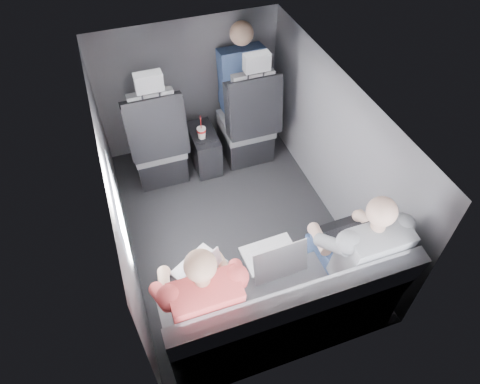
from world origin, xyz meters
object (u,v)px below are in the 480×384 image
object	(u,v)px
center_console	(204,149)
passenger_rear_left	(201,299)
soda_cup	(202,133)
rear_bench	(282,311)
laptop_black	(352,234)
front_seat_left	(158,146)
passenger_rear_right	(355,250)
passenger_front_right	(242,80)
laptop_silver	(274,257)
front_seat_right	(248,126)
laptop_white	(201,270)

from	to	relation	value
center_console	passenger_rear_left	bearing A→B (deg)	-105.92
soda_cup	rear_bench	bearing A→B (deg)	-89.07
laptop_black	passenger_rear_left	bearing A→B (deg)	-173.38
center_console	soda_cup	bearing A→B (deg)	-112.69
front_seat_left	rear_bench	world-z (taller)	front_seat_left
center_console	laptop_black	world-z (taller)	laptop_black
rear_bench	passenger_rear_right	distance (m)	0.65
passenger_rear_left	passenger_rear_right	world-z (taller)	passenger_rear_right
soda_cup	passenger_front_right	world-z (taller)	passenger_front_right
rear_bench	passenger_rear_left	bearing A→B (deg)	169.77
laptop_black	laptop_silver	bearing A→B (deg)	-179.99
front_seat_right	laptop_silver	xyz separation A→B (m)	(-0.43, -1.68, 0.24)
laptop_black	laptop_white	bearing A→B (deg)	176.48
center_console	passenger_rear_left	xyz separation A→B (m)	(-0.53, -1.85, 0.43)
front_seat_left	soda_cup	distance (m)	0.43
front_seat_left	soda_cup	world-z (taller)	front_seat_left
front_seat_right	passenger_rear_left	world-z (taller)	front_seat_right
center_console	passenger_rear_right	bearing A→B (deg)	-73.22
laptop_white	laptop_silver	world-z (taller)	laptop_silver
front_seat_left	laptop_black	xyz separation A→B (m)	(1.05, -1.68, 0.23)
laptop_white	laptop_black	xyz separation A→B (m)	(1.08, -0.07, 0.00)
soda_cup	laptop_white	size ratio (longest dim) A/B	0.59
front_seat_left	laptop_silver	bearing A→B (deg)	-74.48
soda_cup	laptop_black	world-z (taller)	laptop_black
front_seat_right	laptop_silver	size ratio (longest dim) A/B	3.32
center_console	front_seat_right	bearing A→B (deg)	-5.07
front_seat_right	laptop_black	bearing A→B (deg)	-84.74
center_console	laptop_silver	world-z (taller)	laptop_silver
laptop_white	passenger_rear_left	size ratio (longest dim) A/B	0.36
front_seat_right	passenger_front_right	distance (m)	0.44
front_seat_right	passenger_rear_left	distance (m)	2.07
passenger_rear_right	laptop_white	bearing A→B (deg)	169.13
center_console	passenger_front_right	world-z (taller)	passenger_front_right
front_seat_right	passenger_front_right	world-z (taller)	passenger_front_right
soda_cup	passenger_rear_left	world-z (taller)	passenger_rear_left
laptop_white	passenger_rear_right	bearing A→B (deg)	-10.87
front_seat_right	center_console	world-z (taller)	front_seat_right
rear_bench	passenger_rear_left	size ratio (longest dim) A/B	1.30
soda_cup	passenger_front_right	size ratio (longest dim) A/B	0.29
front_seat_right	center_console	bearing A→B (deg)	174.93
laptop_white	laptop_silver	size ratio (longest dim) A/B	1.16
laptop_white	passenger_rear_right	xyz separation A→B (m)	(1.03, -0.20, 0.00)
center_console	passenger_rear_left	size ratio (longest dim) A/B	0.39
passenger_rear_left	laptop_black	bearing A→B (deg)	6.62
front_seat_right	passenger_rear_left	xyz separation A→B (m)	(-0.98, -1.81, 0.23)
rear_bench	passenger_rear_right	world-z (taller)	passenger_rear_right
rear_bench	laptop_silver	distance (m)	0.40
passenger_front_right	laptop_silver	bearing A→B (deg)	-103.34
front_seat_left	passenger_rear_right	distance (m)	2.08
laptop_black	center_console	bearing A→B (deg)	109.40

